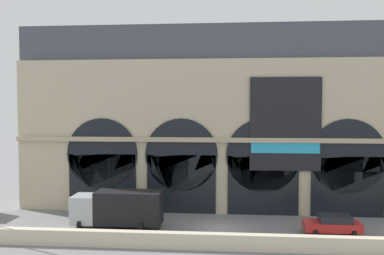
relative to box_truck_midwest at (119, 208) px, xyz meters
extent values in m
plane|color=slate|center=(8.53, 0.33, -1.70)|extent=(200.00, 200.00, 0.00)
cube|color=beige|center=(8.53, -4.49, -1.12)|extent=(90.00, 0.70, 1.16)
cube|color=#BCAD8C|center=(8.53, 7.40, 5.63)|extent=(40.00, 4.13, 14.65)
cube|color=#424751|center=(8.53, 7.70, 14.66)|extent=(40.00, 3.53, 3.41)
cube|color=black|center=(-3.00, 5.28, 1.09)|extent=(6.58, 0.20, 5.58)
cylinder|color=black|center=(-3.00, 5.28, 3.88)|extent=(6.92, 0.20, 6.92)
cube|color=black|center=(4.69, 5.28, 1.09)|extent=(6.58, 0.20, 5.58)
cylinder|color=black|center=(4.69, 5.28, 3.88)|extent=(6.92, 0.20, 6.92)
cube|color=black|center=(12.38, 5.28, 1.09)|extent=(6.58, 0.20, 5.58)
cylinder|color=black|center=(12.38, 5.28, 3.88)|extent=(6.92, 0.20, 6.92)
cube|color=black|center=(20.07, 5.28, 1.09)|extent=(6.58, 0.20, 5.58)
cylinder|color=black|center=(20.07, 5.28, 3.88)|extent=(6.92, 0.20, 6.92)
cube|color=black|center=(14.38, 5.16, 6.85)|extent=(6.51, 0.12, 8.66)
cube|color=#26A5D8|center=(14.38, 5.08, 4.80)|extent=(6.25, 0.04, 1.29)
cube|color=tan|center=(8.53, 5.18, 5.35)|extent=(40.00, 0.50, 0.44)
cube|color=#ADB2B7|center=(-2.86, 0.00, -0.13)|extent=(2.00, 2.30, 2.30)
cube|color=black|center=(0.89, 0.00, 0.07)|extent=(5.50, 2.30, 2.70)
cylinder|color=black|center=(-2.96, -1.03, -1.28)|extent=(0.28, 0.84, 0.84)
cylinder|color=black|center=(-2.96, 1.04, -1.28)|extent=(0.28, 0.84, 0.84)
cylinder|color=black|center=(2.14, -1.03, -1.28)|extent=(0.28, 0.84, 0.84)
cylinder|color=black|center=(2.14, 1.04, -1.28)|extent=(0.28, 0.84, 0.84)
cube|color=red|center=(17.37, -0.17, -1.05)|extent=(4.40, 1.80, 0.70)
cube|color=black|center=(17.59, -0.17, -0.43)|extent=(2.46, 1.62, 0.55)
cylinder|color=black|center=(15.92, -0.98, -1.40)|extent=(0.28, 0.60, 0.60)
cylinder|color=black|center=(15.92, 0.64, -1.40)|extent=(0.28, 0.60, 0.60)
cylinder|color=black|center=(18.83, -0.98, -1.40)|extent=(0.28, 0.60, 0.60)
cylinder|color=black|center=(18.83, 0.64, -1.40)|extent=(0.28, 0.60, 0.60)
camera|label=1|loc=(9.07, -33.21, 8.47)|focal=38.38mm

